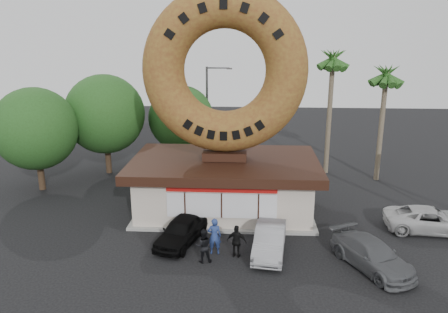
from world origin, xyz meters
TOP-DOWN VIEW (x-y plane):
  - ground at (0.00, 0.00)m, footprint 90.00×90.00m
  - donut_shop at (0.00, 5.98)m, footprint 11.20×7.20m
  - giant_donut at (0.00, 6.00)m, footprint 9.43×2.40m
  - tree_west at (-9.50, 13.00)m, footprint 6.00×6.00m
  - tree_mid at (-4.00, 15.00)m, footprint 5.20×5.20m
  - tree_far at (-13.00, 9.00)m, footprint 5.60×5.60m
  - palm_near at (7.50, 14.00)m, footprint 2.60×2.60m
  - palm_far at (11.00, 12.50)m, footprint 2.60×2.60m
  - street_lamp at (-1.86, 16.00)m, footprint 2.11×0.20m
  - person_left at (-0.20, 0.48)m, footprint 0.72×0.51m
  - person_center at (-0.66, -0.38)m, footprint 0.91×0.77m
  - person_right at (0.91, 0.17)m, footprint 1.04×0.59m
  - car_black at (-2.01, 1.49)m, footprint 2.76×4.33m
  - car_silver at (2.54, 0.71)m, footprint 1.94×4.29m
  - car_grey at (7.23, -0.47)m, footprint 3.72×4.92m
  - car_white at (11.47, 3.69)m, footprint 5.01×2.64m

SIDE VIEW (x-z plane):
  - ground at x=0.00m, z-range 0.00..0.00m
  - car_grey at x=7.23m, z-range 0.00..1.33m
  - car_white at x=11.47m, z-range 0.00..1.34m
  - car_silver at x=2.54m, z-range 0.00..1.37m
  - car_black at x=-2.01m, z-range 0.00..1.37m
  - person_right at x=0.91m, z-range 0.00..1.66m
  - person_center at x=-0.66m, z-range 0.00..1.68m
  - person_left at x=-0.20m, z-range 0.00..1.88m
  - donut_shop at x=0.00m, z-range -0.13..3.67m
  - tree_mid at x=-4.00m, z-range 0.70..7.33m
  - tree_far at x=-13.00m, z-range 0.76..7.90m
  - street_lamp at x=-1.86m, z-range 0.48..8.48m
  - tree_west at x=-9.50m, z-range 0.82..8.47m
  - palm_far at x=11.00m, z-range 3.11..11.86m
  - palm_near at x=7.50m, z-range 3.54..13.29m
  - giant_donut at x=0.00m, z-range 3.80..13.23m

